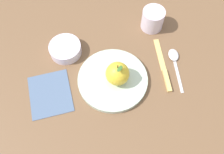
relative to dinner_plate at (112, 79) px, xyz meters
The scene contains 8 objects.
ground_plane 0.02m from the dinner_plate, 76.79° to the left, with size 2.40×2.40×0.00m, color brown.
dinner_plate is the anchor object (origin of this frame).
apple 0.05m from the dinner_plate, 36.45° to the left, with size 0.07×0.07×0.09m.
side_bowl 0.19m from the dinner_plate, 158.81° to the right, with size 0.11×0.11×0.04m.
cup 0.26m from the dinner_plate, 112.50° to the left, with size 0.08×0.08×0.08m.
knife 0.18m from the dinner_plate, 68.18° to the left, with size 0.19×0.11×0.01m.
spoon 0.22m from the dinner_plate, 75.15° to the left, with size 0.15×0.10×0.01m.
linen_napkin 0.20m from the dinner_plate, 110.11° to the right, with size 0.13×0.15×0.00m, color slate.
Camera 1 is at (0.29, -0.22, 0.71)m, focal length 39.47 mm.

